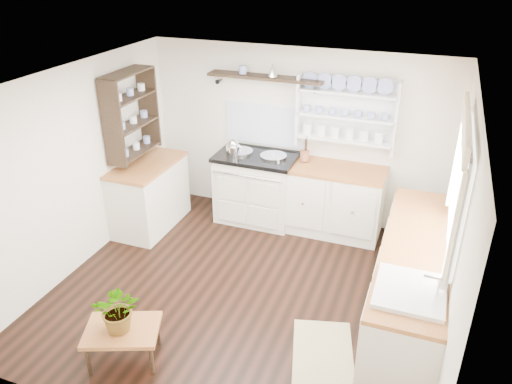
% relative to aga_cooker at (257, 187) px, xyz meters
% --- Properties ---
extents(floor, '(4.00, 3.80, 0.01)m').
position_rel_aga_cooker_xyz_m(floor, '(0.44, -1.57, -0.48)').
color(floor, black).
rests_on(floor, ground).
extents(wall_back, '(4.00, 0.02, 2.30)m').
position_rel_aga_cooker_xyz_m(wall_back, '(0.44, 0.33, 0.67)').
color(wall_back, silver).
rests_on(wall_back, ground).
extents(wall_right, '(0.02, 3.80, 2.30)m').
position_rel_aga_cooker_xyz_m(wall_right, '(2.44, -1.57, 0.67)').
color(wall_right, silver).
rests_on(wall_right, ground).
extents(wall_left, '(0.02, 3.80, 2.30)m').
position_rel_aga_cooker_xyz_m(wall_left, '(-1.56, -1.57, 0.67)').
color(wall_left, silver).
rests_on(wall_left, ground).
extents(ceiling, '(4.00, 3.80, 0.01)m').
position_rel_aga_cooker_xyz_m(ceiling, '(0.44, -1.57, 1.82)').
color(ceiling, white).
rests_on(ceiling, wall_back).
extents(window, '(0.08, 1.55, 1.22)m').
position_rel_aga_cooker_xyz_m(window, '(2.39, -1.42, 1.08)').
color(window, white).
rests_on(window, wall_right).
extents(aga_cooker, '(1.06, 0.73, 0.97)m').
position_rel_aga_cooker_xyz_m(aga_cooker, '(0.00, 0.00, 0.00)').
color(aga_cooker, silver).
rests_on(aga_cooker, floor).
extents(back_cabinets, '(1.27, 0.63, 0.90)m').
position_rel_aga_cooker_xyz_m(back_cabinets, '(1.04, 0.03, -0.02)').
color(back_cabinets, beige).
rests_on(back_cabinets, floor).
extents(right_cabinets, '(0.62, 2.43, 0.90)m').
position_rel_aga_cooker_xyz_m(right_cabinets, '(2.14, -1.47, -0.02)').
color(right_cabinets, beige).
rests_on(right_cabinets, floor).
extents(belfast_sink, '(0.55, 0.60, 0.45)m').
position_rel_aga_cooker_xyz_m(belfast_sink, '(2.14, -2.22, 0.32)').
color(belfast_sink, white).
rests_on(belfast_sink, right_cabinets).
extents(left_cabinets, '(0.62, 1.13, 0.90)m').
position_rel_aga_cooker_xyz_m(left_cabinets, '(-1.26, -0.67, -0.02)').
color(left_cabinets, beige).
rests_on(left_cabinets, floor).
extents(plate_rack, '(1.20, 0.22, 0.90)m').
position_rel_aga_cooker_xyz_m(plate_rack, '(1.09, 0.29, 1.08)').
color(plate_rack, white).
rests_on(plate_rack, wall_back).
extents(high_shelf, '(1.50, 0.29, 0.16)m').
position_rel_aga_cooker_xyz_m(high_shelf, '(0.04, 0.21, 1.43)').
color(high_shelf, black).
rests_on(high_shelf, wall_back).
extents(left_shelving, '(0.28, 0.80, 1.05)m').
position_rel_aga_cooker_xyz_m(left_shelving, '(-1.40, -0.67, 1.07)').
color(left_shelving, black).
rests_on(left_shelving, wall_left).
extents(kettle, '(0.19, 0.19, 0.23)m').
position_rel_aga_cooker_xyz_m(kettle, '(-0.28, -0.12, 0.56)').
color(kettle, silver).
rests_on(kettle, aga_cooker).
extents(utensil_crock, '(0.12, 0.12, 0.13)m').
position_rel_aga_cooker_xyz_m(utensil_crock, '(0.62, 0.11, 0.50)').
color(utensil_crock, brown).
rests_on(utensil_crock, back_cabinets).
extents(center_table, '(0.78, 0.67, 0.35)m').
position_rel_aga_cooker_xyz_m(center_table, '(-0.21, -2.88, -0.17)').
color(center_table, brown).
rests_on(center_table, floor).
extents(potted_plant, '(0.51, 0.48, 0.45)m').
position_rel_aga_cooker_xyz_m(potted_plant, '(-0.21, -2.88, 0.10)').
color(potted_plant, '#3F7233').
rests_on(potted_plant, center_table).
extents(floor_rug, '(0.75, 0.96, 0.02)m').
position_rel_aga_cooker_xyz_m(floor_rug, '(1.47, -2.19, -0.47)').
color(floor_rug, '#968657').
rests_on(floor_rug, floor).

